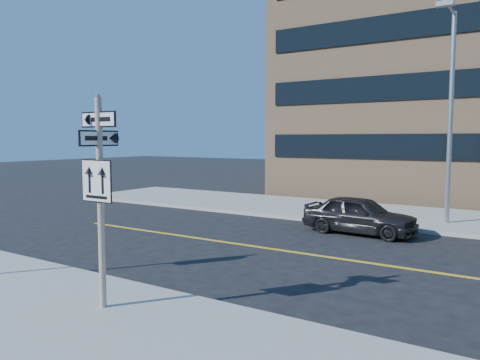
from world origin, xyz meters
The scene contains 5 objects.
ground centered at (0.00, 0.00, 0.00)m, with size 120.00×120.00×0.00m, color black.
sign_pole centered at (0.00, -2.51, 2.44)m, with size 0.92×0.92×4.06m.
parked_car_a centered at (1.61, 7.76, 0.68)m, with size 4.01×1.61×1.37m, color black.
streetlight_a centered at (4.00, 10.76, 4.76)m, with size 0.55×2.25×8.00m.
building_brick centered at (2.00, 25.00, 9.00)m, with size 18.00×18.00×18.00m, color tan.
Camera 1 is at (6.99, -8.45, 3.39)m, focal length 35.00 mm.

